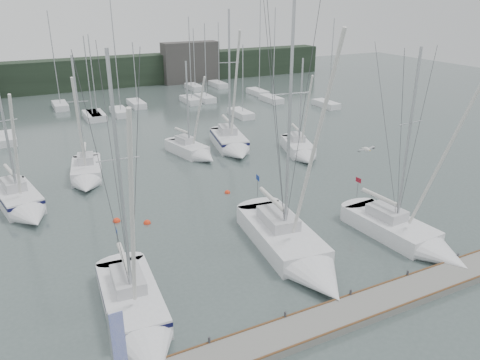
% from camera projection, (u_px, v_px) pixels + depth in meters
% --- Properties ---
extents(ground, '(160.00, 160.00, 0.00)m').
position_uv_depth(ground, '(277.00, 272.00, 27.03)').
color(ground, '#485756').
rests_on(ground, ground).
extents(dock, '(24.00, 2.00, 0.40)m').
position_uv_depth(dock, '(330.00, 320.00, 22.81)').
color(dock, slate).
rests_on(dock, ground).
extents(far_treeline, '(90.00, 4.00, 5.00)m').
position_uv_depth(far_treeline, '(85.00, 74.00, 77.46)').
color(far_treeline, black).
rests_on(far_treeline, ground).
extents(far_building_right, '(10.00, 3.00, 7.00)m').
position_uv_depth(far_building_right, '(190.00, 62.00, 82.95)').
color(far_building_right, '#3E3B39').
rests_on(far_building_right, ground).
extents(mast_forest, '(56.99, 27.01, 14.52)m').
position_uv_depth(mast_forest, '(96.00, 111.00, 61.94)').
color(mast_forest, silver).
rests_on(mast_forest, ground).
extents(sailboat_near_left, '(3.33, 9.45, 13.90)m').
position_uv_depth(sailboat_near_left, '(138.00, 319.00, 22.28)').
color(sailboat_near_left, silver).
rests_on(sailboat_near_left, ground).
extents(sailboat_near_center, '(4.49, 11.51, 16.70)m').
position_uv_depth(sailboat_near_center, '(298.00, 254.00, 27.80)').
color(sailboat_near_center, silver).
rests_on(sailboat_near_center, ground).
extents(sailboat_near_right, '(3.49, 9.31, 13.18)m').
position_uv_depth(sailboat_near_right, '(414.00, 239.00, 29.59)').
color(sailboat_near_right, silver).
rests_on(sailboat_near_right, ground).
extents(sailboat_mid_a, '(4.01, 8.45, 11.13)m').
position_uv_depth(sailboat_mid_a, '(22.00, 204.00, 34.28)').
color(sailboat_mid_a, silver).
rests_on(sailboat_mid_a, ground).
extents(sailboat_mid_b, '(3.70, 7.44, 11.22)m').
position_uv_depth(sailboat_mid_b, '(86.00, 176.00, 39.69)').
color(sailboat_mid_b, silver).
rests_on(sailboat_mid_b, ground).
extents(sailboat_mid_c, '(3.59, 6.93, 9.83)m').
position_uv_depth(sailboat_mid_c, '(195.00, 152.00, 45.77)').
color(sailboat_mid_c, silver).
rests_on(sailboat_mid_c, ground).
extents(sailboat_mid_d, '(4.51, 8.83, 14.55)m').
position_uv_depth(sailboat_mid_d, '(232.00, 144.00, 47.54)').
color(sailboat_mid_d, silver).
rests_on(sailboat_mid_d, ground).
extents(sailboat_mid_e, '(4.41, 7.64, 10.08)m').
position_uv_depth(sailboat_mid_e, '(301.00, 151.00, 45.97)').
color(sailboat_mid_e, silver).
rests_on(sailboat_mid_e, ground).
extents(buoy_a, '(0.51, 0.51, 0.51)m').
position_uv_depth(buoy_a, '(147.00, 223.00, 32.76)').
color(buoy_a, red).
rests_on(buoy_a, ground).
extents(buoy_b, '(0.46, 0.46, 0.46)m').
position_uv_depth(buoy_b, '(227.00, 193.00, 37.74)').
color(buoy_b, red).
rests_on(buoy_b, ground).
extents(buoy_c, '(0.54, 0.54, 0.54)m').
position_uv_depth(buoy_c, '(117.00, 221.00, 33.03)').
color(buoy_c, red).
rests_on(buoy_c, ground).
extents(dock_banner, '(0.60, 0.07, 3.91)m').
position_uv_depth(dock_banner, '(116.00, 347.00, 17.50)').
color(dock_banner, '#A6A9AE').
rests_on(dock_banner, dock).
extents(seagull, '(1.05, 0.48, 0.21)m').
position_uv_depth(seagull, '(366.00, 149.00, 23.66)').
color(seagull, silver).
rests_on(seagull, ground).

